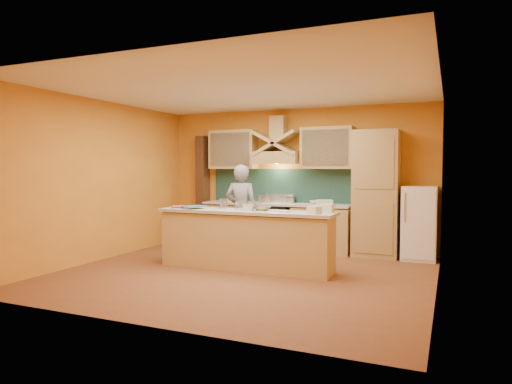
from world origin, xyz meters
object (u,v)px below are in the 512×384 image
at_px(kitchen_scale, 248,207).
at_px(mixing_bowl, 262,208).
at_px(stove, 276,227).
at_px(person, 241,210).
at_px(fridge, 419,223).

distance_m(kitchen_scale, mixing_bowl, 0.22).
bearing_deg(stove, mixing_bowl, -75.84).
height_order(person, mixing_bowl, person).
distance_m(person, mixing_bowl, 1.25).
relative_size(fridge, mixing_bowl, 4.87).
relative_size(fridge, kitchen_scale, 9.70).
relative_size(stove, fridge, 0.69).
relative_size(person, kitchen_scale, 12.54).
height_order(fridge, mixing_bowl, fridge).
distance_m(stove, kitchen_scale, 2.05).
xyz_separation_m(fridge, mixing_bowl, (-2.24, -1.83, 0.33)).
height_order(fridge, kitchen_scale, fridge).
bearing_deg(kitchen_scale, stove, 92.91).
xyz_separation_m(stove, mixing_bowl, (0.46, -1.83, 0.53)).
distance_m(stove, mixing_bowl, 1.96).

